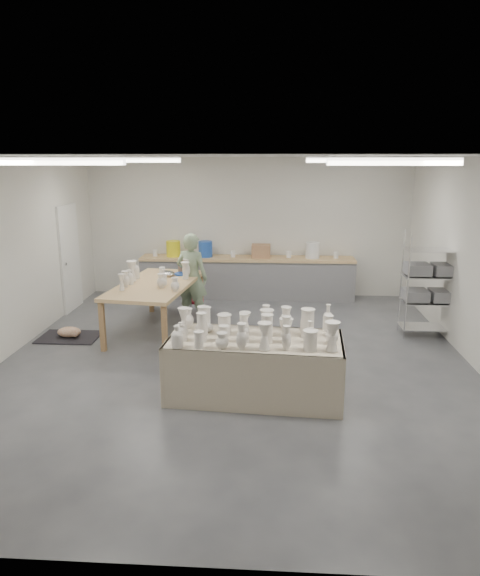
# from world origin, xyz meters

# --- Properties ---
(room) EXTENTS (8.00, 8.02, 3.00)m
(room) POSITION_xyz_m (-0.11, 0.08, 2.06)
(room) COLOR #424449
(room) RESTS_ON ground
(back_counter) EXTENTS (4.60, 0.60, 1.24)m
(back_counter) POSITION_xyz_m (-0.01, 3.68, 0.49)
(back_counter) COLOR tan
(back_counter) RESTS_ON ground
(wire_shelf) EXTENTS (0.88, 0.48, 1.80)m
(wire_shelf) POSITION_xyz_m (3.20, 1.40, 0.92)
(wire_shelf) COLOR silver
(wire_shelf) RESTS_ON ground
(drying_table) EXTENTS (2.27, 1.20, 1.14)m
(drying_table) POSITION_xyz_m (0.34, -1.09, 0.44)
(drying_table) COLOR olive
(drying_table) RESTS_ON ground
(work_table) EXTENTS (1.44, 2.45, 1.23)m
(work_table) POSITION_xyz_m (-1.45, 1.45, 0.87)
(work_table) COLOR tan
(work_table) RESTS_ON ground
(rug) EXTENTS (1.00, 0.70, 0.02)m
(rug) POSITION_xyz_m (-2.90, 0.90, 0.01)
(rug) COLOR black
(rug) RESTS_ON ground
(cat) EXTENTS (0.43, 0.32, 0.17)m
(cat) POSITION_xyz_m (-2.88, 0.89, 0.11)
(cat) COLOR white
(cat) RESTS_ON rug
(potter) EXTENTS (0.69, 0.55, 1.66)m
(potter) POSITION_xyz_m (-0.94, 1.97, 0.83)
(potter) COLOR gray
(potter) RESTS_ON ground
(red_stool) EXTENTS (0.41, 0.41, 0.33)m
(red_stool) POSITION_xyz_m (-0.94, 2.24, 0.30)
(red_stool) COLOR #B61A2C
(red_stool) RESTS_ON ground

